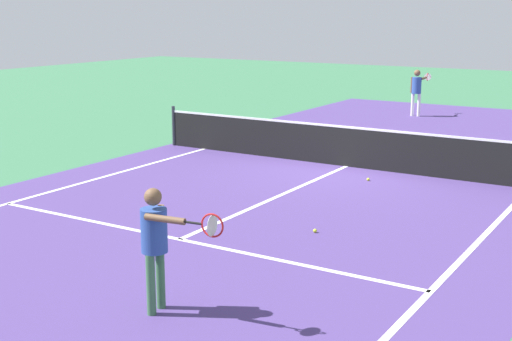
{
  "coord_description": "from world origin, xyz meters",
  "views": [
    {
      "loc": [
        6.69,
        -14.95,
        3.58
      ],
      "look_at": [
        0.72,
        -5.25,
        1.0
      ],
      "focal_mm": 49.56,
      "sensor_mm": 36.0,
      "label": 1
    }
  ],
  "objects": [
    {
      "name": "line_sideline_left",
      "position": [
        -4.11,
        -5.95,
        0.0
      ],
      "size": [
        0.1,
        11.89,
        0.01
      ],
      "primitive_type": "cube",
      "color": "white",
      "rests_on": "ground_plane"
    },
    {
      "name": "line_center_service",
      "position": [
        0.0,
        -3.2,
        0.0
      ],
      "size": [
        0.1,
        6.4,
        0.01
      ],
      "primitive_type": "cube",
      "color": "white",
      "rests_on": "ground_plane"
    },
    {
      "name": "ground_plane",
      "position": [
        0.0,
        0.0,
        0.0
      ],
      "size": [
        60.0,
        60.0,
        0.0
      ],
      "primitive_type": "plane",
      "color": "#38724C"
    },
    {
      "name": "player_far",
      "position": [
        -1.35,
        8.74,
        0.99
      ],
      "size": [
        0.42,
        1.2,
        1.61
      ],
      "color": "white",
      "rests_on": "ground_plane"
    },
    {
      "name": "line_sideline_right",
      "position": [
        4.11,
        -5.95,
        0.0
      ],
      "size": [
        0.1,
        11.89,
        0.01
      ],
      "primitive_type": "cube",
      "color": "white",
      "rests_on": "ground_plane"
    },
    {
      "name": "court_surface_inbounds",
      "position": [
        0.0,
        0.0,
        0.0
      ],
      "size": [
        10.62,
        24.4,
        0.0
      ],
      "primitive_type": "cube",
      "color": "#4C387A",
      "rests_on": "ground_plane"
    },
    {
      "name": "line_service_near",
      "position": [
        0.0,
        -6.4,
        0.0
      ],
      "size": [
        8.22,
        0.1,
        0.01
      ],
      "primitive_type": "cube",
      "color": "white",
      "rests_on": "ground_plane"
    },
    {
      "name": "tennis_ball_mid_court",
      "position": [
        1.68,
        -4.94,
        0.03
      ],
      "size": [
        0.07,
        0.07,
        0.07
      ],
      "primitive_type": "sphere",
      "color": "#CCE033",
      "rests_on": "ground_plane"
    },
    {
      "name": "tennis_ball_near_net",
      "position": [
        1.01,
        -1.08,
        0.03
      ],
      "size": [
        0.07,
        0.07,
        0.07
      ],
      "primitive_type": "sphere",
      "color": "#CCE033",
      "rests_on": "ground_plane"
    },
    {
      "name": "net",
      "position": [
        0.0,
        0.0,
        0.49
      ],
      "size": [
        10.34,
        0.09,
        1.07
      ],
      "color": "#33383D",
      "rests_on": "ground_plane"
    },
    {
      "name": "player_near",
      "position": [
        1.48,
        -8.74,
        0.95
      ],
      "size": [
        1.19,
        0.42,
        1.55
      ],
      "color": "#3F7247",
      "rests_on": "ground_plane"
    }
  ]
}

